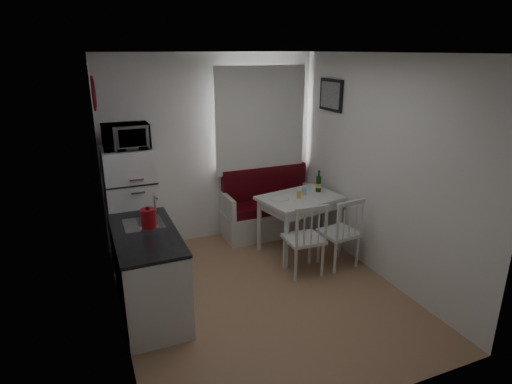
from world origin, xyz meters
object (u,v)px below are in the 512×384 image
wine_bottle (319,181)px  chair_left (308,232)px  bench (269,212)px  fridge (132,206)px  chair_right (344,226)px  kitchen_counter (149,272)px  microwave (126,136)px  kettle (148,219)px  dining_table (300,203)px

wine_bottle → chair_left: bearing=-127.1°
chair_left → wine_bottle: 1.02m
bench → chair_left: (-0.10, -1.35, 0.25)m
fridge → chair_right: bearing=-27.7°
chair_left → chair_right: 0.50m
kitchen_counter → chair_right: bearing=0.3°
kitchen_counter → bench: bearing=34.5°
chair_right → kitchen_counter: bearing=173.7°
microwave → kitchen_counter: bearing=-90.9°
chair_right → wine_bottle: size_ratio=1.66×
kitchen_counter → kettle: kitchen_counter is taller
dining_table → microwave: microwave is taller
kitchen_counter → chair_left: (1.87, 0.01, 0.12)m
kettle → kitchen_counter: bearing=-134.1°
bench → kettle: size_ratio=5.74×
kitchen_counter → dining_table: (2.12, 0.68, 0.23)m
dining_table → fridge: (-2.10, 0.57, 0.06)m
chair_right → wine_bottle: (0.08, 0.77, 0.35)m
kitchen_counter → wine_bottle: 2.61m
fridge → wine_bottle: fridge is taller
kitchen_counter → kettle: bearing=45.9°
kitchen_counter → dining_table: kitchen_counter is taller
dining_table → chair_right: 0.72m
chair_left → microwave: microwave is taller
kitchen_counter → microwave: size_ratio=2.45×
microwave → kettle: size_ratio=2.23×
chair_left → chair_right: size_ratio=1.01×
fridge → kitchen_counter: bearing=-90.9°
microwave → bench: bearing=4.7°
bench → microwave: size_ratio=2.57×
chair_left → dining_table: bearing=71.8°
chair_right → fridge: (-2.35, 1.23, 0.18)m
dining_table → microwave: (-2.10, 0.52, 0.96)m
fridge → wine_bottle: size_ratio=5.01×
microwave → chair_right: bearing=-26.7°
fridge → kettle: 1.22m
microwave → wine_bottle: 2.57m
chair_left → kettle: bearing=-178.9°
bench → fridge: (-1.95, -0.11, 0.42)m
chair_right → fridge: bearing=145.7°
bench → chair_left: bench is taller
dining_table → chair_left: size_ratio=2.30×
chair_right → kettle: size_ratio=2.06×
dining_table → bench: bearing=91.3°
kettle → wine_bottle: bearing=16.8°
chair_right → kettle: 2.36m
chair_right → microwave: (-2.35, 1.18, 1.08)m
kettle → wine_bottle: size_ratio=0.80×
chair_right → bench: bearing=99.9°
fridge → wine_bottle: bearing=-10.9°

